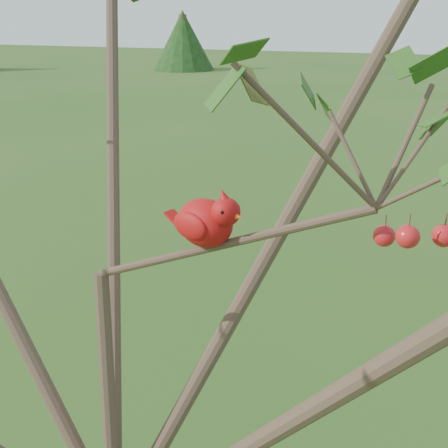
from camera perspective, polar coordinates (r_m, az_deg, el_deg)
name	(u,v)px	position (r m, az deg, el deg)	size (l,w,h in m)	color
crabapple_tree	(92,226)	(1.12, -13.30, -0.20)	(2.35, 2.05, 2.95)	#3C2D20
cardinal	(208,221)	(1.11, -1.67, 0.29)	(0.20, 0.13, 0.14)	#AD0E10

